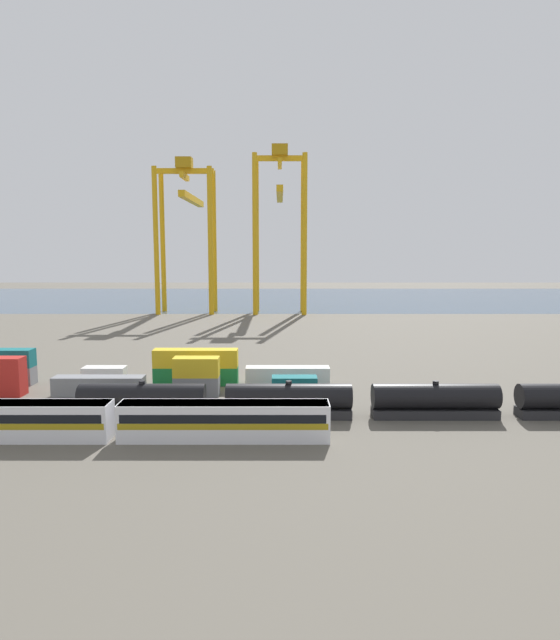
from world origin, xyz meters
TOP-DOWN VIEW (x-y plane):
  - ground_plane at (0.00, 40.00)m, footprint 420.00×420.00m
  - harbour_water at (0.00, 142.20)m, footprint 400.00×110.00m
  - passenger_train at (-15.33, -23.20)m, footprint 43.91×3.14m
  - freight_tank_row at (11.09, -15.85)m, footprint 65.49×2.90m
  - shipping_container_0 at (-35.75, -6.24)m, footprint 6.04×2.44m
  - shipping_container_1 at (-35.75, -6.24)m, footprint 6.04×2.44m
  - shipping_container_2 at (-22.66, -6.24)m, footprint 12.10×2.44m
  - shipping_container_3 at (-9.58, -6.24)m, footprint 6.04×2.44m
  - shipping_container_4 at (-9.58, -6.24)m, footprint 6.04×2.44m
  - shipping_container_5 at (3.51, -6.24)m, footprint 6.04×2.44m
  - shipping_container_6 at (-37.12, -0.29)m, footprint 6.04×2.44m
  - shipping_container_7 at (-37.12, -0.29)m, footprint 6.04×2.44m
  - shipping_container_8 at (-23.85, -0.29)m, footprint 6.04×2.44m
  - shipping_container_9 at (-10.58, -0.29)m, footprint 12.10×2.44m
  - shipping_container_10 at (-10.58, -0.29)m, footprint 12.10×2.44m
  - shipping_container_11 at (2.68, -0.29)m, footprint 12.10×2.44m
  - gantry_crane_west at (-27.33, 93.56)m, footprint 17.83×39.43m
  - gantry_crane_central at (1.52, 93.10)m, footprint 16.33×37.57m

SIDE VIEW (x-z plane):
  - ground_plane at x=0.00m, z-range 0.00..0.00m
  - harbour_water at x=0.00m, z-range 0.00..0.01m
  - shipping_container_0 at x=-35.75m, z-range 0.00..2.60m
  - shipping_container_2 at x=-22.66m, z-range 0.00..2.60m
  - shipping_container_3 at x=-9.58m, z-range 0.00..2.60m
  - shipping_container_5 at x=3.51m, z-range 0.00..2.60m
  - shipping_container_6 at x=-37.12m, z-range 0.00..2.60m
  - shipping_container_8 at x=-23.85m, z-range 0.00..2.60m
  - shipping_container_9 at x=-10.58m, z-range 0.00..2.60m
  - shipping_container_11 at x=2.68m, z-range 0.00..2.60m
  - freight_tank_row at x=11.09m, z-range -0.12..4.24m
  - passenger_train at x=-15.33m, z-range 0.19..4.09m
  - shipping_container_1 at x=-35.75m, z-range 2.60..5.20m
  - shipping_container_4 at x=-9.58m, z-range 2.60..5.20m
  - shipping_container_7 at x=-37.12m, z-range 2.60..5.20m
  - shipping_container_10 at x=-10.58m, z-range 2.60..5.20m
  - gantry_crane_west at x=-27.33m, z-range 5.55..52.66m
  - gantry_crane_central at x=1.52m, z-range 5.33..56.18m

